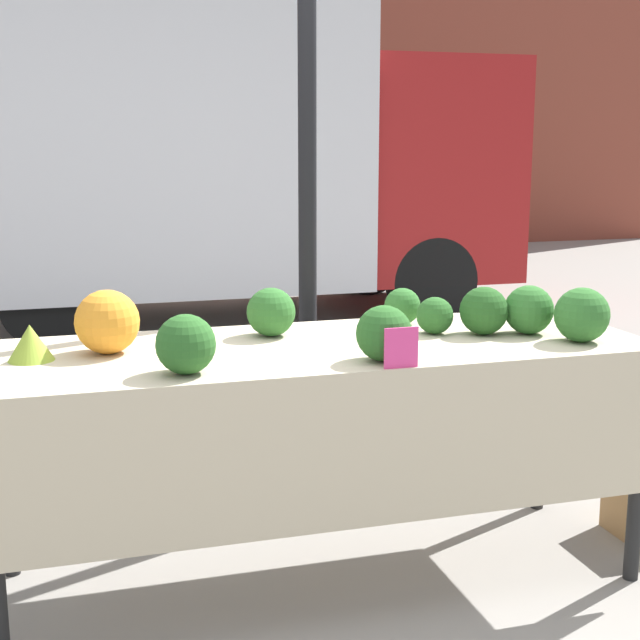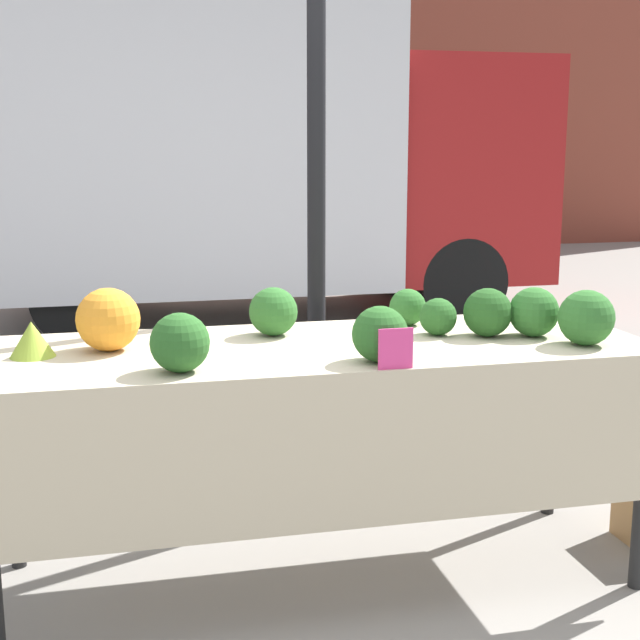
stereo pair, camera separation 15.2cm
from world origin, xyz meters
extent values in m
plane|color=gray|center=(0.00, 0.00, 0.00)|extent=(40.00, 40.00, 0.00)
cube|color=brown|center=(0.00, 9.25, 3.13)|extent=(16.00, 0.60, 6.26)
cylinder|color=black|center=(0.13, 0.61, 1.22)|extent=(0.07, 0.07, 2.44)
cube|color=silver|center=(-0.03, 4.59, 1.56)|extent=(3.08, 1.93, 2.47)
cube|color=maroon|center=(2.17, 4.59, 1.21)|extent=(1.31, 1.78, 1.78)
cylinder|color=black|center=(2.04, 3.81, 0.35)|extent=(0.71, 0.22, 0.71)
cylinder|color=black|center=(2.04, 5.37, 0.35)|extent=(0.71, 0.22, 0.71)
cylinder|color=black|center=(-0.88, 3.81, 0.35)|extent=(0.71, 0.22, 0.71)
cylinder|color=black|center=(-0.88, 5.37, 0.35)|extent=(0.71, 0.22, 0.71)
cube|color=beige|center=(0.00, 0.00, 0.79)|extent=(2.12, 0.74, 0.03)
cube|color=beige|center=(0.00, -0.36, 0.55)|extent=(2.12, 0.01, 0.44)
cylinder|color=black|center=(1.00, -0.31, 0.39)|extent=(0.05, 0.05, 0.77)
cylinder|color=black|center=(-1.00, 0.31, 0.39)|extent=(0.05, 0.05, 0.77)
cylinder|color=black|center=(1.00, 0.31, 0.39)|extent=(0.05, 0.05, 0.77)
sphere|color=orange|center=(-0.66, 0.07, 0.90)|extent=(0.20, 0.20, 0.20)
cone|color=#93B238|center=(-0.88, 0.04, 0.86)|extent=(0.14, 0.14, 0.11)
sphere|color=#285B23|center=(0.42, 0.05, 0.87)|extent=(0.13, 0.13, 0.13)
sphere|color=#23511E|center=(0.57, -0.01, 0.89)|extent=(0.16, 0.16, 0.16)
sphere|color=#285B23|center=(-0.46, -0.25, 0.89)|extent=(0.17, 0.17, 0.17)
sphere|color=#2D6628|center=(0.72, -0.04, 0.89)|extent=(0.17, 0.17, 0.17)
sphere|color=#2D6628|center=(-0.12, 0.17, 0.89)|extent=(0.16, 0.16, 0.16)
sphere|color=#2D6628|center=(0.37, 0.23, 0.87)|extent=(0.13, 0.13, 0.13)
sphere|color=#2D6628|center=(0.82, -0.20, 0.89)|extent=(0.18, 0.18, 0.18)
sphere|color=#285B23|center=(0.12, -0.26, 0.89)|extent=(0.17, 0.17, 0.17)
cube|color=#E53D84|center=(0.14, -0.36, 0.86)|extent=(0.10, 0.01, 0.12)
camera|label=1|loc=(-0.78, -2.67, 1.44)|focal=50.00mm
camera|label=2|loc=(-0.63, -2.71, 1.44)|focal=50.00mm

